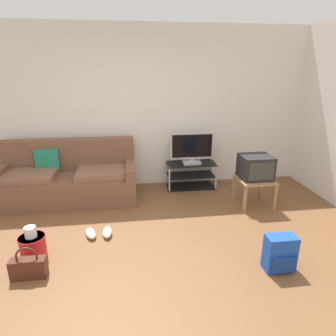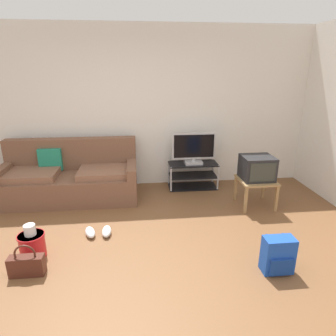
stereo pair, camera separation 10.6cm
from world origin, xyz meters
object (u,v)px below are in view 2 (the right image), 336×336
object	(u,v)px
handbag	(27,265)
cleaning_bucket	(32,244)
side_table	(256,183)
tv_stand	(193,175)
backpack	(278,255)
couch	(70,178)
sneakers_pair	(98,232)
flat_tv	(194,149)
crt_tv	(257,168)

from	to	relation	value
handbag	cleaning_bucket	xyz separation A→B (m)	(-0.04, 0.32, 0.04)
side_table	cleaning_bucket	size ratio (longest dim) A/B	1.32
tv_stand	handbag	distance (m)	3.00
backpack	cleaning_bucket	distance (m)	2.65
couch	sneakers_pair	size ratio (longest dim) A/B	5.89
couch	flat_tv	distance (m)	2.09
crt_tv	backpack	bearing A→B (deg)	-103.35
tv_stand	handbag	size ratio (longest dim) A/B	2.41
flat_tv	backpack	distance (m)	2.43
flat_tv	handbag	xyz separation A→B (m)	(-2.11, -2.12, -0.59)
tv_stand	couch	bearing A→B (deg)	-173.95
side_table	tv_stand	bearing A→B (deg)	134.35
backpack	handbag	world-z (taller)	backpack
couch	sneakers_pair	xyz separation A→B (m)	(0.56, -1.23, -0.29)
side_table	crt_tv	world-z (taller)	crt_tv
tv_stand	side_table	size ratio (longest dim) A/B	1.61
flat_tv	side_table	xyz separation A→B (m)	(0.81, -0.81, -0.35)
flat_tv	handbag	distance (m)	3.04
flat_tv	couch	bearing A→B (deg)	-174.58
flat_tv	backpack	world-z (taller)	flat_tv
flat_tv	cleaning_bucket	distance (m)	2.86
backpack	handbag	bearing A→B (deg)	146.93
couch	backpack	distance (m)	3.28
cleaning_bucket	sneakers_pair	world-z (taller)	cleaning_bucket
tv_stand	sneakers_pair	xyz separation A→B (m)	(-1.48, -1.45, -0.18)
crt_tv	backpack	world-z (taller)	crt_tv
backpack	side_table	bearing A→B (deg)	48.24
side_table	sneakers_pair	bearing A→B (deg)	-164.86
backpack	cleaning_bucket	size ratio (longest dim) A/B	0.98
cleaning_bucket	flat_tv	bearing A→B (deg)	39.95
tv_stand	handbag	xyz separation A→B (m)	(-2.11, -2.14, -0.10)
side_table	cleaning_bucket	world-z (taller)	side_table
side_table	cleaning_bucket	bearing A→B (deg)	-161.42
flat_tv	backpack	xyz separation A→B (m)	(0.44, -2.33, -0.52)
couch	flat_tv	xyz separation A→B (m)	(2.04, 0.19, 0.38)
backpack	flat_tv	bearing A→B (deg)	72.50
backpack	tv_stand	bearing A→B (deg)	72.40
flat_tv	sneakers_pair	bearing A→B (deg)	-136.06
couch	side_table	distance (m)	2.92
couch	cleaning_bucket	world-z (taller)	couch
handbag	tv_stand	bearing A→B (deg)	45.43
crt_tv	backpack	size ratio (longest dim) A/B	1.18
backpack	crt_tv	bearing A→B (deg)	48.38
couch	cleaning_bucket	xyz separation A→B (m)	(-0.11, -1.61, -0.17)
side_table	sneakers_pair	size ratio (longest dim) A/B	1.46
couch	backpack	world-z (taller)	couch
crt_tv	handbag	bearing A→B (deg)	-155.53
couch	flat_tv	world-z (taller)	flat_tv
side_table	backpack	bearing A→B (deg)	-103.49
couch	cleaning_bucket	size ratio (longest dim) A/B	5.33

